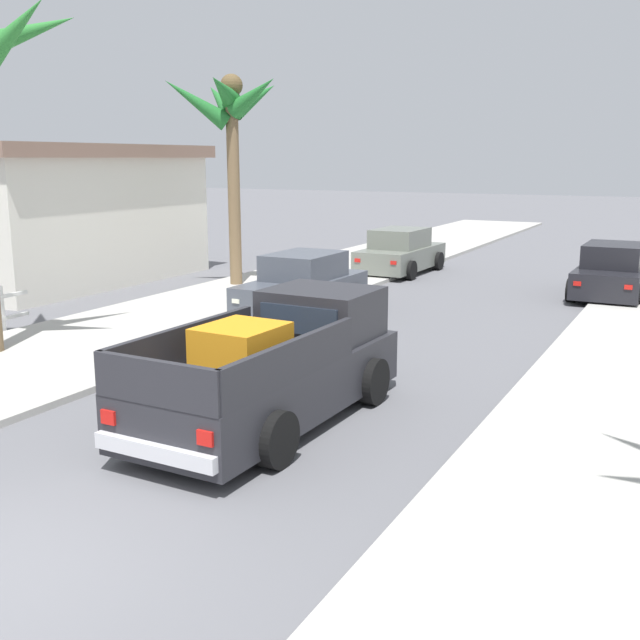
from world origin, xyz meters
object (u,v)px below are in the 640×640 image
object	(u,v)px
car_left_mid	(613,272)
palm_tree_right_back	(230,116)
car_left_near	(400,252)
pickup_truck	(277,368)
roadside_house	(30,212)
car_right_near	(303,286)

from	to	relation	value
car_left_mid	palm_tree_right_back	world-z (taller)	palm_tree_right_back
car_left_near	car_left_mid	xyz separation A→B (m)	(7.07, -1.58, 0.00)
pickup_truck	palm_tree_right_back	distance (m)	12.90
pickup_truck	roadside_house	size ratio (longest dim) A/B	0.58
car_right_near	roadside_house	xyz separation A→B (m)	(-10.69, 1.04, 1.46)
car_right_near	car_left_near	bearing A→B (deg)	92.36
car_left_mid	car_right_near	bearing A→B (deg)	-138.18
car_left_mid	palm_tree_right_back	xyz separation A→B (m)	(-10.52, -3.58, 4.40)
car_left_near	roadside_house	xyz separation A→B (m)	(-10.37, -6.58, 1.46)
car_right_near	palm_tree_right_back	distance (m)	6.29
roadside_house	car_right_near	bearing A→B (deg)	-5.55
pickup_truck	car_left_mid	bearing A→B (deg)	76.32
pickup_truck	roadside_house	bearing A→B (deg)	149.63
car_left_near	car_right_near	bearing A→B (deg)	-87.64
palm_tree_right_back	roadside_house	xyz separation A→B (m)	(-6.93, -1.42, -2.94)
car_right_near	roadside_house	world-z (taller)	roadside_house
car_left_near	car_right_near	xyz separation A→B (m)	(0.31, -7.62, 0.00)
car_left_near	roadside_house	bearing A→B (deg)	-147.60
car_left_mid	roadside_house	xyz separation A→B (m)	(-17.44, -5.01, 1.46)
roadside_house	pickup_truck	bearing A→B (deg)	-30.37
palm_tree_right_back	car_right_near	bearing A→B (deg)	-33.21
car_right_near	roadside_house	distance (m)	10.84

